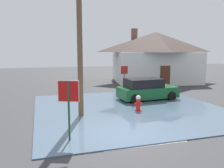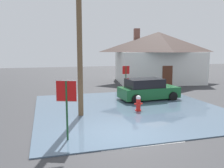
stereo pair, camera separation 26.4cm
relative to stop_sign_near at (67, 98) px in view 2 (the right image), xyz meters
name	(u,v)px [view 2 (the right image)]	position (x,y,z in m)	size (l,w,h in m)	color
ground_plane	(120,135)	(2.24, 0.19, -1.80)	(80.00, 80.00, 0.10)	#38383A
flood_puddle	(129,108)	(4.13, 4.17, -1.72)	(11.02, 10.97, 0.05)	#4C6075
lane_stop_bar	(144,145)	(2.74, -1.21, -1.74)	(3.38, 0.30, 0.01)	silver
stop_sign_near	(67,98)	(0.00, 0.00, 0.00)	(0.78, 0.33, 2.42)	#1E4C28
fire_hydrant	(138,104)	(4.39, 3.41, -1.28)	(0.48, 0.41, 0.96)	red
utility_pole	(79,33)	(1.05, 3.41, 2.69)	(1.60, 0.28, 8.53)	brown
stop_sign_far	(126,73)	(6.04, 10.32, -0.19)	(0.73, 0.16, 2.18)	#1E4C28
house	(158,56)	(11.26, 14.72, 1.08)	(10.22, 8.30, 5.87)	silver
parked_car	(148,90)	(6.27, 6.29, -1.01)	(4.27, 2.29, 1.53)	#195B2D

